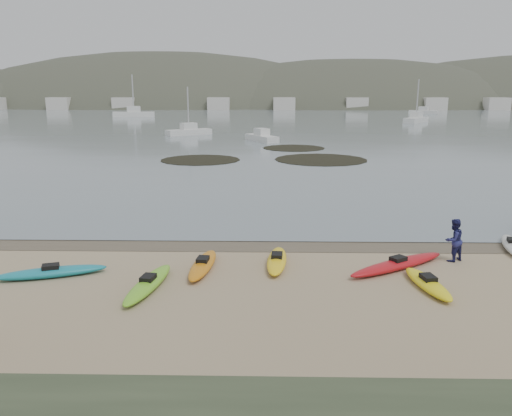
{
  "coord_description": "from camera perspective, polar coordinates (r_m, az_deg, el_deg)",
  "views": [
    {
      "loc": [
        0.43,
        -20.46,
        6.35
      ],
      "look_at": [
        0.0,
        0.0,
        1.5
      ],
      "focal_mm": 35.0,
      "sensor_mm": 36.0,
      "label": 1
    }
  ],
  "objects": [
    {
      "name": "ground",
      "position": [
        21.43,
        0.0,
        -3.91
      ],
      "size": [
        600.0,
        600.0,
        0.0
      ],
      "primitive_type": "plane",
      "color": "tan",
      "rests_on": "ground"
    },
    {
      "name": "wet_sand",
      "position": [
        21.14,
        -0.02,
        -4.14
      ],
      "size": [
        60.0,
        60.0,
        0.0
      ],
      "primitive_type": "plane",
      "color": "brown",
      "rests_on": "ground"
    },
    {
      "name": "water",
      "position": [
        320.52,
        1.15,
        12.19
      ],
      "size": [
        1200.0,
        1200.0,
        0.0
      ],
      "primitive_type": "plane",
      "color": "slate",
      "rests_on": "ground"
    },
    {
      "name": "kayaks",
      "position": [
        17.75,
        -0.07,
        -7.04
      ],
      "size": [
        22.05,
        8.29,
        0.34
      ],
      "color": "yellow",
      "rests_on": "ground"
    },
    {
      "name": "person_east",
      "position": [
        20.3,
        21.65,
        -3.43
      ],
      "size": [
        1.01,
        0.94,
        1.65
      ],
      "primitive_type": "imported",
      "rotation": [
        0.0,
        0.0,
        3.66
      ],
      "color": "navy",
      "rests_on": "ground"
    },
    {
      "name": "kelp_mats",
      "position": [
        49.14,
        2.45,
        5.93
      ],
      "size": [
        19.16,
        17.17,
        0.04
      ],
      "color": "black",
      "rests_on": "water"
    },
    {
      "name": "moored_boats",
      "position": [
        108.68,
        1.51,
        10.28
      ],
      "size": [
        83.72,
        81.74,
        1.36
      ],
      "color": "silver",
      "rests_on": "ground"
    },
    {
      "name": "far_hills",
      "position": [
        219.07,
        11.53,
        7.23
      ],
      "size": [
        550.0,
        135.0,
        80.0
      ],
      "color": "#384235",
      "rests_on": "ground"
    },
    {
      "name": "far_town",
      "position": [
        165.61,
        3.19,
        11.8
      ],
      "size": [
        199.0,
        5.0,
        4.0
      ],
      "color": "beige",
      "rests_on": "ground"
    }
  ]
}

